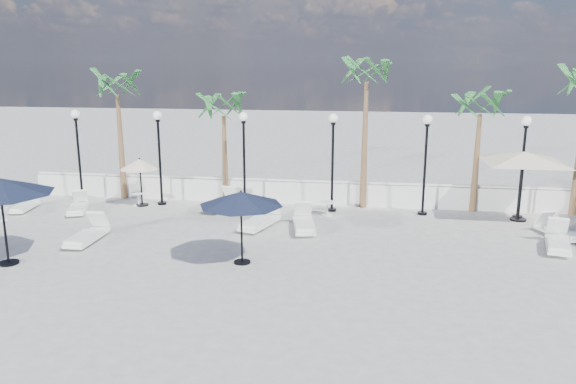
# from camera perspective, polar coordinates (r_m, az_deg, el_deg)

# --- Properties ---
(ground) EXTENTS (100.00, 100.00, 0.00)m
(ground) POSITION_cam_1_polar(r_m,az_deg,el_deg) (16.06, 2.76, -8.00)
(ground) COLOR gray
(ground) RESTS_ON ground
(balustrade) EXTENTS (26.00, 0.30, 1.01)m
(balustrade) POSITION_cam_1_polar(r_m,az_deg,el_deg) (23.07, 4.65, -0.16)
(balustrade) COLOR silver
(balustrade) RESTS_ON ground
(lamppost_0) EXTENTS (0.36, 0.36, 3.84)m
(lamppost_0) POSITION_cam_1_polar(r_m,az_deg,el_deg) (24.72, -20.58, 4.72)
(lamppost_0) COLOR black
(lamppost_0) RESTS_ON ground
(lamppost_1) EXTENTS (0.36, 0.36, 3.84)m
(lamppost_1) POSITION_cam_1_polar(r_m,az_deg,el_deg) (23.24, -12.98, 4.73)
(lamppost_1) COLOR black
(lamppost_1) RESTS_ON ground
(lamppost_2) EXTENTS (0.36, 0.36, 3.84)m
(lamppost_2) POSITION_cam_1_polar(r_m,az_deg,el_deg) (22.21, -4.50, 4.64)
(lamppost_2) COLOR black
(lamppost_2) RESTS_ON ground
(lamppost_3) EXTENTS (0.36, 0.36, 3.84)m
(lamppost_3) POSITION_cam_1_polar(r_m,az_deg,el_deg) (21.70, 4.57, 4.43)
(lamppost_3) COLOR black
(lamppost_3) RESTS_ON ground
(lamppost_4) EXTENTS (0.36, 0.36, 3.84)m
(lamppost_4) POSITION_cam_1_polar(r_m,az_deg,el_deg) (21.75, 13.83, 4.11)
(lamppost_4) COLOR black
(lamppost_4) RESTS_ON ground
(lamppost_5) EXTENTS (0.36, 0.36, 3.84)m
(lamppost_5) POSITION_cam_1_polar(r_m,az_deg,el_deg) (22.35, 22.81, 3.69)
(lamppost_5) COLOR black
(lamppost_5) RESTS_ON ground
(palm_0) EXTENTS (2.60, 2.60, 5.50)m
(palm_0) POSITION_cam_1_polar(r_m,az_deg,el_deg) (24.56, -16.96, 9.74)
(palm_0) COLOR brown
(palm_0) RESTS_ON ground
(palm_1) EXTENTS (2.60, 2.60, 4.70)m
(palm_1) POSITION_cam_1_polar(r_m,az_deg,el_deg) (23.07, -6.56, 8.08)
(palm_1) COLOR brown
(palm_1) RESTS_ON ground
(palm_2) EXTENTS (2.60, 2.60, 6.10)m
(palm_2) POSITION_cam_1_polar(r_m,az_deg,el_deg) (22.20, 8.00, 11.36)
(palm_2) COLOR brown
(palm_2) RESTS_ON ground
(palm_3) EXTENTS (2.60, 2.60, 4.90)m
(palm_3) POSITION_cam_1_polar(r_m,az_deg,el_deg) (22.64, 18.95, 7.85)
(palm_3) COLOR brown
(palm_3) RESTS_ON ground
(lounger_0) EXTENTS (0.77, 1.71, 0.62)m
(lounger_0) POSITION_cam_1_polar(r_m,az_deg,el_deg) (24.49, -25.13, -1.23)
(lounger_0) COLOR silver
(lounger_0) RESTS_ON ground
(lounger_1) EXTENTS (0.69, 2.06, 0.77)m
(lounger_1) POSITION_cam_1_polar(r_m,az_deg,el_deg) (19.49, -19.69, -4.10)
(lounger_1) COLOR silver
(lounger_1) RESTS_ON ground
(lounger_2) EXTENTS (1.18, 1.92, 0.69)m
(lounger_2) POSITION_cam_1_polar(r_m,az_deg,el_deg) (23.35, -20.55, -1.41)
(lounger_2) COLOR silver
(lounger_2) RESTS_ON ground
(lounger_3) EXTENTS (1.09, 2.04, 0.73)m
(lounger_3) POSITION_cam_1_polar(r_m,az_deg,el_deg) (22.46, -6.78, -1.17)
(lounger_3) COLOR silver
(lounger_3) RESTS_ON ground
(lounger_4) EXTENTS (1.28, 2.24, 0.80)m
(lounger_4) POSITION_cam_1_polar(r_m,az_deg,el_deg) (19.95, -2.82, -2.88)
(lounger_4) COLOR silver
(lounger_4) RESTS_ON ground
(lounger_5) EXTENTS (1.05, 2.18, 0.79)m
(lounger_5) POSITION_cam_1_polar(r_m,az_deg,el_deg) (19.63, 1.64, -3.16)
(lounger_5) COLOR silver
(lounger_5) RESTS_ON ground
(lounger_6) EXTENTS (1.13, 2.16, 0.77)m
(lounger_6) POSITION_cam_1_polar(r_m,az_deg,el_deg) (19.63, 25.75, -4.54)
(lounger_6) COLOR silver
(lounger_6) RESTS_ON ground
(lounger_7) EXTENTS (1.25, 1.89, 0.68)m
(lounger_7) POSITION_cam_1_polar(r_m,az_deg,el_deg) (20.96, 25.75, -3.55)
(lounger_7) COLOR silver
(lounger_7) RESTS_ON ground
(side_table_0) EXTENTS (0.49, 0.49, 0.48)m
(side_table_0) POSITION_cam_1_polar(r_m,az_deg,el_deg) (23.31, -27.11, -1.93)
(side_table_0) COLOR silver
(side_table_0) RESTS_ON ground
(side_table_1) EXTENTS (0.56, 0.56, 0.55)m
(side_table_1) POSITION_cam_1_polar(r_m,az_deg,el_deg) (23.71, -14.94, -0.55)
(side_table_1) COLOR silver
(side_table_1) RESTS_ON ground
(side_table_2) EXTENTS (0.56, 0.56, 0.54)m
(side_table_2) POSITION_cam_1_polar(r_m,az_deg,el_deg) (21.50, 4.00, -1.54)
(side_table_2) COLOR silver
(side_table_2) RESTS_ON ground
(parasol_navy_left) EXTENTS (2.98, 2.98, 2.63)m
(parasol_navy_left) POSITION_cam_1_polar(r_m,az_deg,el_deg) (17.87, -27.25, 0.49)
(parasol_navy_left) COLOR black
(parasol_navy_left) RESTS_ON ground
(parasol_navy_mid) EXTENTS (2.46, 2.46, 2.20)m
(parasol_navy_mid) POSITION_cam_1_polar(r_m,az_deg,el_deg) (16.12, -4.80, -0.73)
(parasol_navy_mid) COLOR black
(parasol_navy_mid) RESTS_ON ground
(parasol_cream_sq_b) EXTENTS (5.54, 5.54, 2.78)m
(parasol_cream_sq_b) POSITION_cam_1_polar(r_m,az_deg,el_deg) (22.05, 22.90, 3.76)
(parasol_cream_sq_b) COLOR black
(parasol_cream_sq_b) RESTS_ON ground
(parasol_cream_small) EXTENTS (1.62, 1.62, 1.99)m
(parasol_cream_small) POSITION_cam_1_polar(r_m,az_deg,el_deg) (23.37, -14.82, 2.70)
(parasol_cream_small) COLOR black
(parasol_cream_small) RESTS_ON ground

